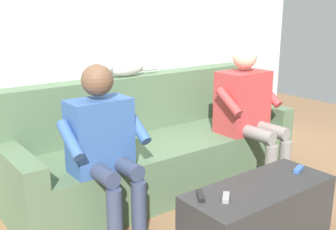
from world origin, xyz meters
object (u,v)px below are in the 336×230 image
person_right_seated (104,141)px  cat_on_backrest (122,68)px  couch (154,149)px  remote_blue (299,169)px  coffee_table (258,214)px  remote_black (201,196)px  remote_gray (226,197)px  person_left_seated (248,106)px

person_right_seated → cat_on_backrest: (-0.56, -0.69, 0.35)m
couch → remote_blue: (-0.40, 1.16, 0.10)m
coffee_table → remote_black: remote_black is taller
couch → remote_gray: (0.31, 1.16, 0.09)m
couch → coffee_table: (0.00, 1.16, -0.12)m
couch → cat_on_backrest: bearing=-60.7°
remote_black → remote_blue: bearing=-63.6°
couch → person_right_seated: (0.71, 0.43, 0.33)m
remote_blue → person_right_seated: bearing=-52.0°
coffee_table → cat_on_backrest: 1.64m
remote_gray → person_left_seated: bearing=175.2°
person_right_seated → cat_on_backrest: person_right_seated is taller
person_right_seated → remote_blue: size_ratio=9.31×
couch → remote_black: size_ratio=19.42×
cat_on_backrest → remote_gray: (0.16, 1.42, -0.59)m
remote_black → person_left_seated: bearing=-25.8°
person_left_seated → remote_black: bearing=30.2°
remote_blue → remote_gray: size_ratio=1.03×
coffee_table → remote_gray: (0.31, -0.00, 0.21)m
couch → remote_black: bearing=68.6°
coffee_table → person_right_seated: size_ratio=0.91×
person_left_seated → remote_blue: size_ratio=9.67×
person_right_seated → remote_gray: person_right_seated is taller
couch → remote_gray: size_ratio=21.14×
person_left_seated → remote_black: 1.32m
person_right_seated → remote_gray: bearing=118.6°
remote_blue → remote_gray: 0.71m
coffee_table → person_left_seated: person_left_seated is taller
remote_gray → person_right_seated: bearing=-103.0°
person_left_seated → person_right_seated: 1.42m
couch → person_right_seated: 0.89m
person_left_seated → cat_on_backrest: bearing=-37.8°
coffee_table → person_left_seated: (-0.71, -0.76, 0.47)m
couch → person_right_seated: size_ratio=2.20×
cat_on_backrest → person_left_seated: bearing=142.2°
person_left_seated → remote_blue: (0.31, 0.76, -0.26)m
remote_blue → remote_black: bearing=-26.1°
couch → person_left_seated: bearing=150.4°
person_right_seated → remote_black: size_ratio=8.81×
cat_on_backrest → remote_black: size_ratio=4.46×
person_left_seated → remote_blue: person_left_seated is taller
remote_gray → coffee_table: bearing=138.1°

